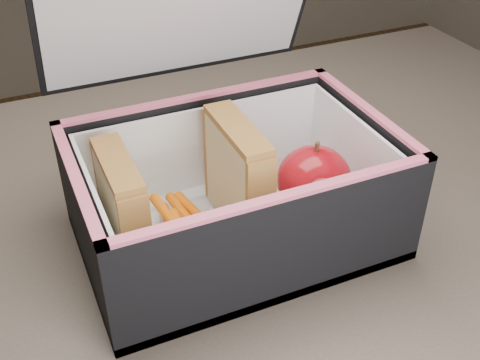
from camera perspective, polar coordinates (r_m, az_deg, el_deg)
name	(u,v)px	position (r m, az deg, el deg)	size (l,w,h in m)	color
kitchen_table	(216,295)	(0.70, -2.29, -10.81)	(1.20, 0.80, 0.75)	brown
lunch_bag	(233,183)	(0.60, -0.68, -0.30)	(0.31, 0.28, 0.30)	black
plastic_tub	(184,212)	(0.59, -5.37, -3.05)	(0.16, 0.12, 0.07)	white
sandwich_left	(123,209)	(0.57, -11.04, -2.68)	(0.03, 0.10, 0.11)	beige
sandwich_right	(238,176)	(0.59, -0.21, 0.35)	(0.03, 0.10, 0.11)	beige
carrot_sticks	(183,228)	(0.60, -5.44, -4.54)	(0.05, 0.12, 0.03)	#CE5914
paper_napkin	(305,207)	(0.65, 6.22, -2.56)	(0.07, 0.07, 0.01)	white
red_apple	(314,180)	(0.62, 7.03, -0.01)	(0.08, 0.08, 0.08)	#9C0911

